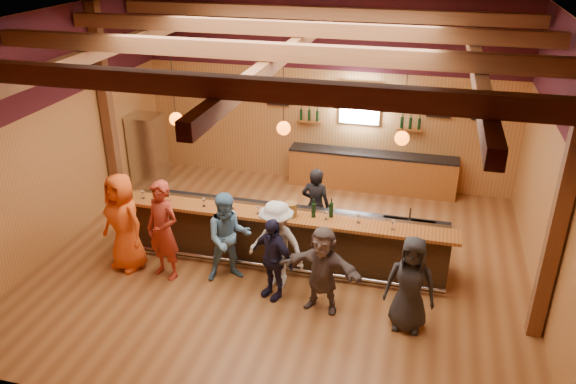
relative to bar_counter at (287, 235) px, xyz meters
name	(u,v)px	position (x,y,z in m)	size (l,w,h in m)	color
room	(284,98)	(-0.02, -0.09, 2.69)	(9.04, 9.00, 4.52)	brown
bar_counter	(287,235)	(0.00, 0.00, 0.00)	(6.30, 1.07, 1.11)	black
back_bar_cabinet	(372,171)	(1.18, 3.57, -0.05)	(4.00, 0.52, 0.95)	brown
window	(360,104)	(0.78, 3.80, 1.53)	(0.95, 0.09, 0.95)	silver
framed_pictures	(397,105)	(1.65, 3.79, 1.58)	(5.35, 0.05, 0.45)	black
wine_shelves	(359,123)	(0.78, 3.73, 1.10)	(3.00, 0.18, 0.30)	brown
pendant_lights	(284,128)	(-0.02, -0.15, 2.19)	(4.24, 0.24, 1.37)	black
stainless_fridge	(148,151)	(-4.12, 2.45, 0.38)	(0.70, 0.70, 1.80)	silver
customer_orange	(124,222)	(-2.82, -1.02, 0.42)	(0.92, 0.60, 1.89)	#DE4F14
customer_redvest	(163,230)	(-1.99, -1.11, 0.42)	(0.69, 0.45, 1.88)	maroon
customer_denim	(229,237)	(-0.83, -0.90, 0.32)	(0.82, 0.64, 1.69)	teal
customer_white	(277,245)	(0.06, -0.93, 0.31)	(1.08, 0.62, 1.67)	beige
customer_navy	(272,258)	(0.07, -1.23, 0.23)	(0.88, 0.37, 1.50)	#1A1830
customer_brown	(322,269)	(0.96, -1.36, 0.24)	(1.42, 0.45, 1.53)	#554844
customer_dark	(410,284)	(2.37, -1.50, 0.29)	(0.79, 0.52, 1.62)	black
bartender	(316,206)	(0.39, 0.76, 0.28)	(0.59, 0.39, 1.61)	black
ice_bucket	(291,209)	(0.15, -0.31, 0.71)	(0.23, 0.23, 0.25)	brown
bottle_a	(314,210)	(0.56, -0.25, 0.73)	(0.08, 0.08, 0.36)	black
bottle_b	(331,210)	(0.86, -0.17, 0.73)	(0.08, 0.08, 0.36)	black
glass_a	(143,192)	(-2.76, -0.33, 0.71)	(0.08, 0.08, 0.18)	silver
glass_b	(168,195)	(-2.23, -0.33, 0.72)	(0.08, 0.08, 0.18)	silver
glass_c	(204,200)	(-1.50, -0.35, 0.71)	(0.08, 0.08, 0.17)	silver
glass_d	(232,202)	(-0.96, -0.32, 0.73)	(0.09, 0.09, 0.20)	silver
glass_e	(258,208)	(-0.44, -0.38, 0.71)	(0.08, 0.08, 0.17)	silver
glass_f	(326,213)	(0.80, -0.29, 0.71)	(0.07, 0.07, 0.16)	silver
glass_g	(359,216)	(1.37, -0.27, 0.72)	(0.08, 0.08, 0.18)	silver
glass_h	(393,223)	(1.98, -0.37, 0.72)	(0.08, 0.08, 0.19)	silver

